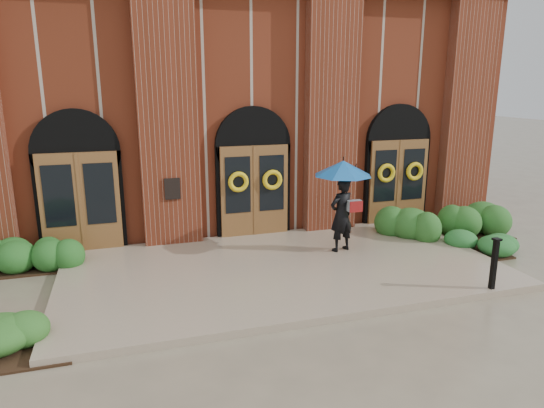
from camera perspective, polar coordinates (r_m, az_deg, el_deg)
name	(u,v)px	position (r m, az deg, el deg)	size (l,w,h in m)	color
ground	(286,274)	(11.31, 1.62, -8.23)	(90.00, 90.00, 0.00)	gray
landing	(284,269)	(11.42, 1.38, -7.61)	(10.00, 5.30, 0.15)	gray
church_building	(212,104)	(19.01, -7.02, 11.57)	(16.20, 12.53, 7.00)	#612514
man_with_umbrella	(343,188)	(12.08, 8.30, 1.83)	(1.79, 1.79, 2.31)	black
metal_post	(494,263)	(10.96, 24.68, -6.27)	(0.15, 0.15, 1.09)	black
hedge_wall_left	(20,254)	(12.97, -27.49, -5.24)	(2.80, 1.12, 0.72)	#1F551C
hedge_wall_right	(445,223)	(14.61, 19.65, -2.09)	(3.37, 1.35, 0.87)	#25571E
hedge_front_left	(20,334)	(9.26, -27.55, -13.40)	(1.53, 1.31, 0.54)	#28581E
hedge_front_right	(473,244)	(13.60, 22.61, -4.38)	(1.38, 1.18, 0.49)	#215D26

